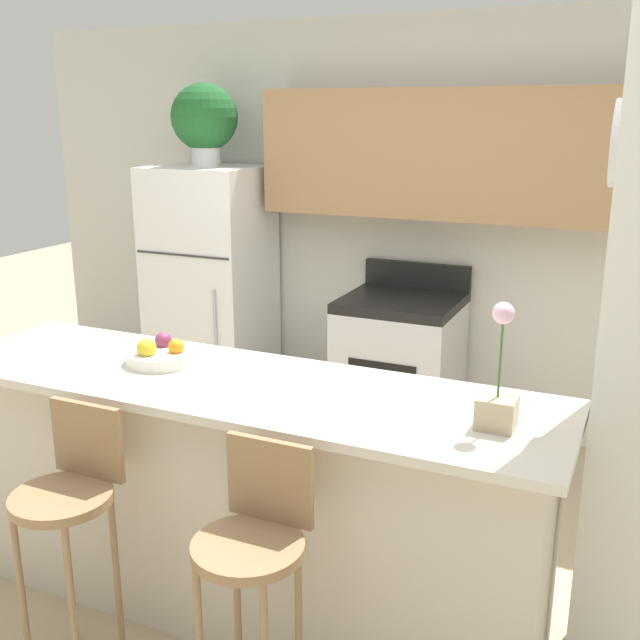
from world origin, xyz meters
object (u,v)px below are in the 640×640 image
Objects in this scene: potted_plant_on_fridge at (204,120)px; fruit_bowl at (162,354)px; refrigerator at (211,291)px; trash_bin at (274,402)px; bar_stool_left at (70,502)px; stove_range at (400,368)px; bar_stool_right at (254,551)px; orchid_vase at (498,395)px.

potted_plant_on_fridge is 2.18m from fruit_bowl.
fruit_bowl is at bearing -63.28° from refrigerator.
potted_plant_on_fridge is 1.36× the size of trash_bin.
bar_stool_left is 1.93× the size of potted_plant_on_fridge.
stove_range is 2.41m from bar_stool_right.
potted_plant_on_fridge is at bearing 116.72° from fruit_bowl.
potted_plant_on_fridge is at bearing 159.60° from trash_bin.
stove_range is 2.18m from orchid_vase.
bar_stool_right is at bearing -82.41° from stove_range.
bar_stool_right is 2.47m from trash_bin.
potted_plant_on_fridge is at bearing 111.15° from bar_stool_left.
orchid_vase is (2.28, -1.86, 0.28)m from refrigerator.
bar_stool_left is 2.85m from potted_plant_on_fridge.
orchid_vase is at bearing -39.23° from potted_plant_on_fridge.
bar_stool_right is at bearing -55.15° from refrigerator.
refrigerator reaches higher than bar_stool_left.
bar_stool_left is 3.38× the size of fruit_bowl.
stove_range reaches higher than bar_stool_left.
bar_stool_left is 2.24m from trash_bin.
bar_stool_left is 0.71m from fruit_bowl.
refrigerator is 5.58× the size of fruit_bowl.
potted_plant_on_fridge is at bearing 140.77° from orchid_vase.
potted_plant_on_fridge is at bearing 119.12° from refrigerator.
fruit_bowl reaches higher than stove_range.
stove_range is 2.54× the size of orchid_vase.
bar_stool_left reaches higher than trash_bin.
stove_range is at bearing 80.03° from bar_stool_left.
fruit_bowl is (-1.39, 0.09, -0.08)m from orchid_vase.
bar_stool_left and bar_stool_right have the same top height.
potted_plant_on_fridge is 3.06m from orchid_vase.
orchid_vase is at bearing -44.06° from trash_bin.
fruit_bowl is (0.89, -1.77, 0.20)m from refrigerator.
refrigerator is at bearing 140.77° from orchid_vase.
potted_plant_on_fridge is (-0.00, 0.00, 1.11)m from refrigerator.
fruit_bowl is (-0.45, -1.77, 0.56)m from stove_range.
orchid_vase is 1.39m from fruit_bowl.
stove_range is 2.43m from bar_stool_left.
refrigerator is 3.19× the size of potted_plant_on_fridge.
bar_stool_right is 1.04m from fruit_bowl.
bar_stool_left is 2.62× the size of trash_bin.
refrigerator is 1.65× the size of bar_stool_left.
bar_stool_right reaches higher than trash_bin.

